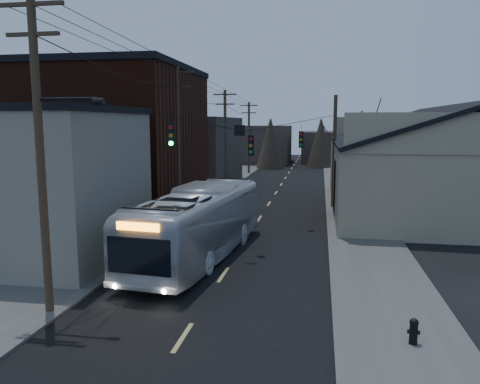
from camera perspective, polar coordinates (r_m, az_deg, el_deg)
The scene contains 15 objects.
ground at distance 13.24m, azimuth -9.64°, elevation -20.85°, with size 160.00×160.00×0.00m, color black.
road_surface at distance 41.56m, azimuth 4.14°, elevation -0.51°, with size 9.00×110.00×0.02m, color black.
sidewalk_left at distance 42.67m, azimuth -4.57°, elevation -0.21°, with size 4.00×110.00×0.12m, color #474744.
sidewalk_right at distance 41.44m, azimuth 13.13°, elevation -0.66°, with size 4.00×110.00×0.12m, color #474744.
building_clapboard at distance 23.91m, azimuth -23.21°, elevation 0.65°, with size 8.00×8.00×7.00m, color slate.
building_brick at distance 33.91m, azimuth -14.67°, elevation 5.70°, with size 10.00×12.00×10.00m, color black.
building_left_far at distance 48.85m, azimuth -6.30°, elevation 4.92°, with size 9.00×14.00×7.00m, color #38312D.
warehouse at distance 37.17m, azimuth 23.76°, elevation 1.92°, with size 16.16×20.60×7.73m.
building_far_left at distance 76.59m, azimuth 2.27°, elevation 5.84°, with size 10.00×12.00×6.00m, color #38312D.
building_far_right at distance 81.02m, azimuth 11.93°, elevation 5.45°, with size 12.00×14.00×5.00m, color #38312D.
bare_tree at distance 31.10m, azimuth 14.39°, elevation 2.91°, with size 0.40×0.40×7.20m, color black.
utility_lines at distance 35.75m, azimuth -1.70°, elevation 6.03°, with size 11.24×45.28×10.50m.
bus at distance 22.48m, azimuth -5.04°, elevation -3.81°, with size 2.85×12.19×3.40m, color silver.
parked_car at distance 40.05m, azimuth -0.38°, elevation 0.26°, with size 1.61×4.61×1.52m, color #9FA2A6.
fire_hydrant at distance 14.93m, azimuth 20.41°, elevation -15.51°, with size 0.36×0.26×0.76m.
Camera 1 is at (3.97, -10.86, 6.45)m, focal length 35.00 mm.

